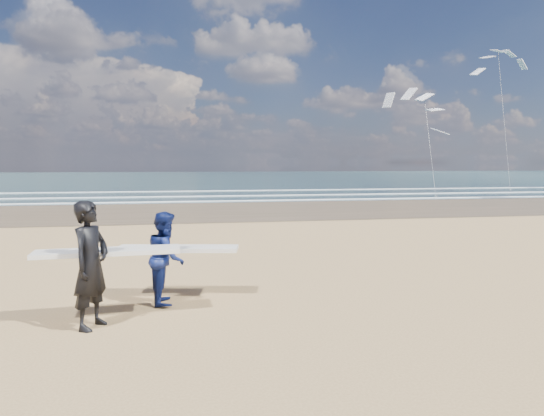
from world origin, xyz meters
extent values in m
cube|color=#4E4129|center=(20.00, 18.00, 0.01)|extent=(220.00, 12.00, 0.01)
cube|color=#1A343A|center=(20.00, 72.00, 0.01)|extent=(220.00, 100.00, 0.02)
cube|color=white|center=(20.00, 22.80, 0.05)|extent=(220.00, 0.50, 0.05)
cube|color=white|center=(20.00, 27.50, 0.05)|extent=(220.00, 0.50, 0.05)
cube|color=white|center=(20.00, 34.00, 0.05)|extent=(220.00, 0.50, 0.05)
imported|color=black|center=(-0.27, -0.28, 0.96)|extent=(0.71, 0.83, 1.92)
cube|color=white|center=(-0.07, 0.07, 1.09)|extent=(2.23, 0.66, 0.07)
imported|color=#0E194F|center=(0.79, 0.84, 0.81)|extent=(0.63, 0.80, 1.63)
cube|color=white|center=(0.99, 1.19, 0.90)|extent=(2.26, 0.93, 0.07)
cube|color=slate|center=(19.06, 24.18, 0.05)|extent=(0.12, 0.12, 0.10)
cube|color=slate|center=(30.08, 30.90, 0.05)|extent=(0.12, 0.12, 0.10)
camera|label=1|loc=(1.08, -7.75, 2.48)|focal=32.00mm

